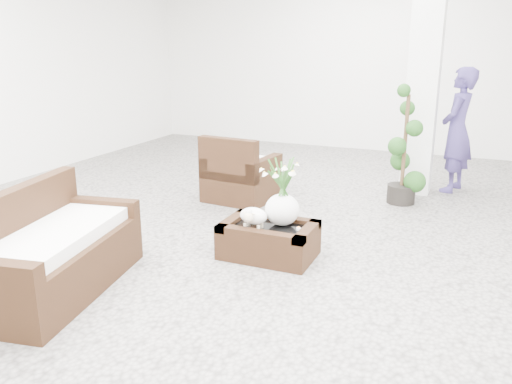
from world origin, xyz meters
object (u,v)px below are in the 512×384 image
at_px(coffee_table, 269,241).
at_px(loveseat, 54,242).
at_px(topiary, 405,146).
at_px(armchair, 241,167).

xyz_separation_m(coffee_table, loveseat, (-1.38, -1.39, 0.28)).
height_order(coffee_table, loveseat, loveseat).
distance_m(loveseat, topiary, 4.41).
bearing_deg(topiary, coffee_table, -111.58).
distance_m(armchair, topiary, 2.13).
bearing_deg(coffee_table, loveseat, -134.77).
distance_m(armchair, loveseat, 3.08).
relative_size(armchair, loveseat, 0.54).
xyz_separation_m(coffee_table, topiary, (0.93, 2.35, 0.60)).
height_order(armchair, loveseat, armchair).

